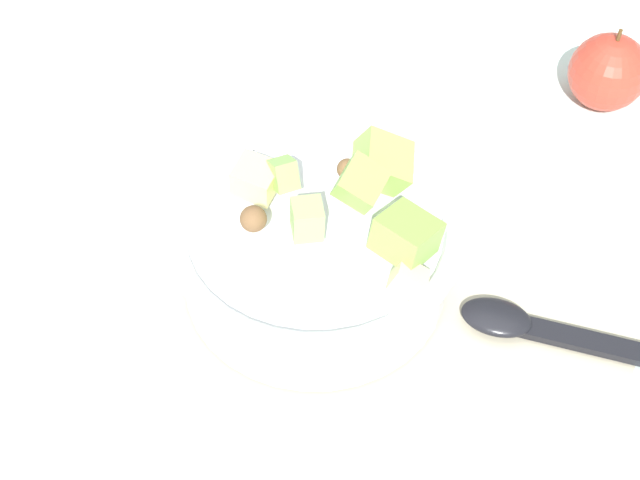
% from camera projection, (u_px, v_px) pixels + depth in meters
% --- Properties ---
extents(ground_plane, '(2.40, 2.40, 0.00)m').
position_uv_depth(ground_plane, '(319.00, 278.00, 0.76)').
color(ground_plane, silver).
extents(placemat, '(0.51, 0.31, 0.01)m').
position_uv_depth(placemat, '(319.00, 276.00, 0.75)').
color(placemat, '#BCB299').
rests_on(placemat, ground_plane).
extents(salad_bowl, '(0.23, 0.23, 0.12)m').
position_uv_depth(salad_bowl, '(321.00, 247.00, 0.71)').
color(salad_bowl, white).
rests_on(salad_bowl, placemat).
extents(serving_spoon, '(0.20, 0.06, 0.01)m').
position_uv_depth(serving_spoon, '(544.00, 330.00, 0.71)').
color(serving_spoon, black).
rests_on(serving_spoon, placemat).
extents(whole_apple, '(0.07, 0.07, 0.09)m').
position_uv_depth(whole_apple, '(608.00, 72.00, 0.87)').
color(whole_apple, '#BC3828').
rests_on(whole_apple, ground_plane).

